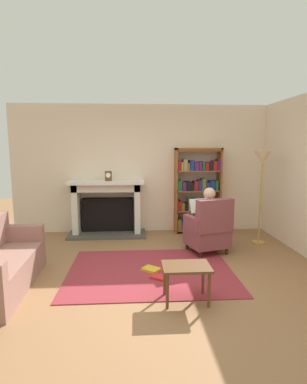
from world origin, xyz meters
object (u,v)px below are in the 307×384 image
Objects in this scene: armchair_reading at (209,229)px; fireplace at (107,206)px; mantel_clock at (108,176)px; seated_reader at (206,216)px; bookshelf at (197,192)px; floor_lamp at (262,165)px; side_table at (186,271)px.

fireplace is at bearing -51.75° from armchair_reading.
mantel_clock is 0.17× the size of seated_reader.
bookshelf is at bearing 0.99° from fireplace.
fireplace is 1.63× the size of armchair_reading.
seated_reader is at bearing -31.08° from mantel_clock.
floor_lamp is at bearing -13.68° from mantel_clock.
mantel_clock is at bearing -175.84° from bookshelf.
seated_reader is (1.81, -1.16, 0.02)m from fireplace.
floor_lamp is at bearing -173.47° from armchair_reading.
side_table is at bearing -67.95° from mantel_clock.
armchair_reading is 1.74m from side_table.
seated_reader is 1.85m from side_table.
armchair_reading is at bearing 67.51° from side_table.
floor_lamp reaches higher than side_table.
fireplace is 2.25m from armchair_reading.
mantel_clock reaches higher than armchair_reading.
bookshelf reaches higher than floor_lamp.
mantel_clock is at bearing 166.32° from floor_lamp.
side_table is at bearing 52.78° from seated_reader.
floor_lamp is (2.93, -0.80, 0.88)m from fireplace.
bookshelf reaches higher than seated_reader.
armchair_reading is 0.23m from seated_reader.
floor_lamp is (1.12, 0.36, 0.86)m from seated_reader.
seated_reader is 1.46m from floor_lamp.
fireplace is 0.90× the size of floor_lamp.
bookshelf reaches higher than fireplace.
fireplace is 2.15m from seated_reader.
seated_reader is (1.76, -1.06, -0.62)m from mantel_clock.
seated_reader is at bearing 69.84° from side_table.
seated_reader is at bearing -32.75° from fireplace.
floor_lamp reaches higher than mantel_clock.
armchair_reading is (1.80, -1.17, -0.81)m from mantel_clock.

